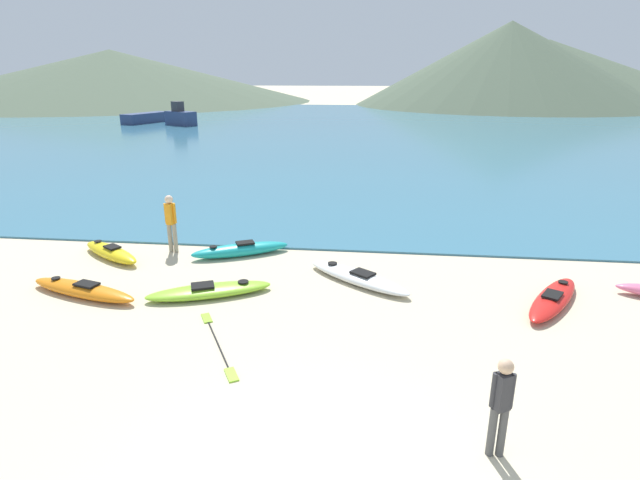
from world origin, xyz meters
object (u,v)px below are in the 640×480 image
object	(u,v)px
kayak_on_sand_2	(358,277)
person_near_waterline	(171,220)
moored_boat_1	(146,118)
kayak_on_sand_1	(209,291)
person_near_foreground	(501,402)
kayak_on_sand_5	(83,290)
moored_boat_0	(180,117)
kayak_on_sand_3	(111,252)
loose_paddle	(218,343)
kayak_on_sand_6	(241,250)
kayak_on_sand_0	(553,299)

from	to	relation	value
kayak_on_sand_2	person_near_waterline	distance (m)	5.90
kayak_on_sand_2	moored_boat_1	world-z (taller)	moored_boat_1
kayak_on_sand_1	person_near_foreground	distance (m)	7.39
kayak_on_sand_5	moored_boat_0	xyz separation A→B (m)	(-12.91, 39.07, 0.71)
kayak_on_sand_3	kayak_on_sand_5	distance (m)	2.61
moored_boat_0	loose_paddle	distance (m)	44.24
kayak_on_sand_5	kayak_on_sand_6	world-z (taller)	kayak_on_sand_6
moored_boat_0	moored_boat_1	distance (m)	4.99
person_near_foreground	person_near_waterline	xyz separation A→B (m)	(-7.78, 7.53, 0.12)
kayak_on_sand_5	kayak_on_sand_6	xyz separation A→B (m)	(3.04, 3.16, 0.03)
kayak_on_sand_1	kayak_on_sand_6	size ratio (longest dim) A/B	1.07
kayak_on_sand_5	loose_paddle	distance (m)	4.33
kayak_on_sand_6	moored_boat_0	xyz separation A→B (m)	(-15.95, 35.91, 0.68)
kayak_on_sand_0	moored_boat_0	size ratio (longest dim) A/B	0.79
kayak_on_sand_2	kayak_on_sand_5	size ratio (longest dim) A/B	0.94
kayak_on_sand_3	kayak_on_sand_2	bearing A→B (deg)	-7.50
kayak_on_sand_1	moored_boat_0	size ratio (longest dim) A/B	0.85
kayak_on_sand_6	moored_boat_1	distance (m)	43.10
kayak_on_sand_1	kayak_on_sand_3	distance (m)	4.28
kayak_on_sand_5	moored_boat_0	bearing A→B (deg)	108.28
kayak_on_sand_2	kayak_on_sand_6	bearing A→B (deg)	155.75
moored_boat_1	loose_paddle	distance (m)	47.93
kayak_on_sand_1	kayak_on_sand_6	xyz separation A→B (m)	(0.01, 2.82, 0.05)
kayak_on_sand_6	kayak_on_sand_2	bearing A→B (deg)	-24.25
person_near_waterline	loose_paddle	bearing A→B (deg)	-59.59
kayak_on_sand_0	kayak_on_sand_5	size ratio (longest dim) A/B	0.90
kayak_on_sand_0	kayak_on_sand_6	distance (m)	8.41
kayak_on_sand_2	kayak_on_sand_6	xyz separation A→B (m)	(-3.51, 1.58, 0.04)
person_near_waterline	loose_paddle	xyz separation A→B (m)	(2.97, -5.06, -0.98)
person_near_foreground	moored_boat_1	distance (m)	52.39
kayak_on_sand_0	kayak_on_sand_3	world-z (taller)	kayak_on_sand_3
kayak_on_sand_1	person_near_waterline	distance (m)	3.66
kayak_on_sand_2	loose_paddle	xyz separation A→B (m)	(-2.62, -3.41, -0.13)
kayak_on_sand_2	kayak_on_sand_5	bearing A→B (deg)	-166.44
kayak_on_sand_2	loose_paddle	size ratio (longest dim) A/B	1.19
kayak_on_sand_2	moored_boat_0	world-z (taller)	moored_boat_0
moored_boat_0	loose_paddle	size ratio (longest dim) A/B	1.43
kayak_on_sand_6	person_near_waterline	bearing A→B (deg)	177.97
moored_boat_1	kayak_on_sand_2	bearing A→B (deg)	-58.68
kayak_on_sand_5	person_near_waterline	size ratio (longest dim) A/B	1.82
moored_boat_0	moored_boat_1	size ratio (longest dim) A/B	0.63
kayak_on_sand_1	kayak_on_sand_3	size ratio (longest dim) A/B	1.22
person_near_waterline	moored_boat_1	world-z (taller)	person_near_waterline
kayak_on_sand_6	person_near_foreground	distance (m)	9.41
kayak_on_sand_5	moored_boat_1	world-z (taller)	moored_boat_1
kayak_on_sand_2	kayak_on_sand_5	distance (m)	6.74
kayak_on_sand_1	person_near_waterline	bearing A→B (deg)	125.71
kayak_on_sand_3	loose_paddle	distance (m)	6.32
kayak_on_sand_0	kayak_on_sand_3	xyz separation A→B (m)	(-11.77, 1.70, 0.04)
person_near_foreground	moored_boat_0	world-z (taller)	moored_boat_0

